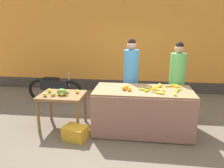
{
  "coord_description": "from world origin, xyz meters",
  "views": [
    {
      "loc": [
        0.23,
        -4.11,
        2.1
      ],
      "look_at": [
        -0.31,
        0.15,
        0.95
      ],
      "focal_mm": 34.36,
      "sensor_mm": 36.0,
      "label": 1
    }
  ],
  "objects": [
    {
      "name": "fruit_stall_counter",
      "position": [
        0.33,
        -0.01,
        0.45
      ],
      "size": [
        1.93,
        0.92,
        0.9
      ],
      "color": "olive",
      "rests_on": "ground"
    },
    {
      "name": "produce_crate",
      "position": [
        -0.94,
        -0.51,
        0.13
      ],
      "size": [
        0.51,
        0.43,
        0.26
      ],
      "primitive_type": "cube",
      "rotation": [
        0.0,
        0.0,
        -0.28
      ],
      "color": "gold",
      "rests_on": "ground"
    },
    {
      "name": "banana_bunch_pile",
      "position": [
        0.72,
        0.01,
        0.93
      ],
      "size": [
        0.84,
        0.66,
        0.07
      ],
      "color": "gold",
      "rests_on": "fruit_stall_counter"
    },
    {
      "name": "ground_plane",
      "position": [
        0.0,
        0.0,
        0.0
      ],
      "size": [
        24.0,
        24.0,
        0.0
      ],
      "primitive_type": "plane",
      "color": "#665B4C"
    },
    {
      "name": "produce_sack",
      "position": [
        -0.64,
        0.77,
        0.25
      ],
      "size": [
        0.4,
        0.44,
        0.5
      ],
      "primitive_type": "ellipsoid",
      "rotation": [
        0.0,
        0.0,
        1.9
      ],
      "color": "tan",
      "rests_on": "ground"
    },
    {
      "name": "parked_motorcycle",
      "position": [
        -2.14,
        1.52,
        0.4
      ],
      "size": [
        1.6,
        0.18,
        0.88
      ],
      "color": "black",
      "rests_on": "ground"
    },
    {
      "name": "side_table_wooden",
      "position": [
        -1.36,
        0.0,
        0.63
      ],
      "size": [
        0.92,
        0.71,
        0.73
      ],
      "color": "brown",
      "rests_on": "ground"
    },
    {
      "name": "orange_pile",
      "position": [
        0.01,
        -0.09,
        0.94
      ],
      "size": [
        0.19,
        0.21,
        0.09
      ],
      "color": "orange",
      "rests_on": "fruit_stall_counter"
    },
    {
      "name": "vendor_woman_blue_shirt",
      "position": [
        0.06,
        0.7,
        0.94
      ],
      "size": [
        0.34,
        0.34,
        1.85
      ],
      "color": "#33333D",
      "rests_on": "ground"
    },
    {
      "name": "mango_papaya_pile",
      "position": [
        -1.36,
        -0.05,
        0.79
      ],
      "size": [
        0.72,
        0.42,
        0.14
      ],
      "color": "yellow",
      "rests_on": "side_table_wooden"
    },
    {
      "name": "vendor_woman_green_shirt",
      "position": [
        1.08,
        0.68,
        0.9
      ],
      "size": [
        0.34,
        0.34,
        1.79
      ],
      "color": "#33333D",
      "rests_on": "ground"
    },
    {
      "name": "market_wall_back",
      "position": [
        0.0,
        2.95,
        1.69
      ],
      "size": [
        9.73,
        0.23,
        3.44
      ],
      "color": "orange",
      "rests_on": "ground"
    }
  ]
}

